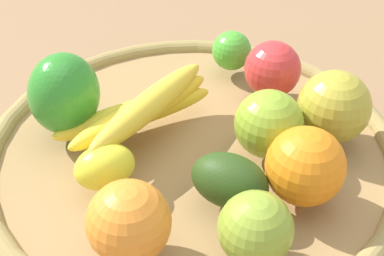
{
  "coord_description": "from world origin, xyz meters",
  "views": [
    {
      "loc": [
        -0.41,
        0.25,
        0.44
      ],
      "look_at": [
        0.0,
        0.0,
        0.06
      ],
      "focal_mm": 53.87,
      "sensor_mm": 36.0,
      "label": 1
    }
  ],
  "objects": [
    {
      "name": "orange_0",
      "position": [
        -0.1,
        0.12,
        0.08
      ],
      "size": [
        0.1,
        0.1,
        0.07
      ],
      "primitive_type": "sphere",
      "rotation": [
        0.0,
        0.0,
        2.16
      ],
      "color": "orange",
      "rests_on": "basket"
    },
    {
      "name": "apple_1",
      "position": [
        -0.07,
        -0.13,
        0.08
      ],
      "size": [
        0.09,
        0.09,
        0.08
      ],
      "primitive_type": "sphere",
      "rotation": [
        0.0,
        0.0,
        4.93
      ],
      "color": "#AEA130",
      "rests_on": "basket"
    },
    {
      "name": "lemon_0",
      "position": [
        -0.01,
        0.11,
        0.06
      ],
      "size": [
        0.05,
        0.06,
        0.05
      ],
      "primitive_type": "ellipsoid",
      "rotation": [
        0.0,
        0.0,
        1.47
      ],
      "color": "yellow",
      "rests_on": "basket"
    },
    {
      "name": "bell_pepper",
      "position": [
        0.09,
        0.1,
        0.08
      ],
      "size": [
        0.1,
        0.1,
        0.09
      ],
      "primitive_type": "ellipsoid",
      "rotation": [
        0.0,
        0.0,
        1.99
      ],
      "color": "#2F8929",
      "rests_on": "basket"
    },
    {
      "name": "apple_0",
      "position": [
        -0.05,
        -0.06,
        0.07
      ],
      "size": [
        0.1,
        0.1,
        0.07
      ],
      "primitive_type": "sphere",
      "rotation": [
        0.0,
        0.0,
        3.68
      ],
      "color": "#8AAE2D",
      "rests_on": "basket"
    },
    {
      "name": "orange_1",
      "position": [
        -0.12,
        -0.05,
        0.08
      ],
      "size": [
        0.08,
        0.08,
        0.08
      ],
      "primitive_type": "sphere",
      "rotation": [
        0.0,
        0.0,
        4.6
      ],
      "color": "orange",
      "rests_on": "basket"
    },
    {
      "name": "ground_plane",
      "position": [
        0.0,
        0.0,
        0.0
      ],
      "size": [
        2.4,
        2.4,
        0.0
      ],
      "primitive_type": "plane",
      "color": "#936D49",
      "rests_on": "ground"
    },
    {
      "name": "apple_2",
      "position": [
        0.03,
        -0.13,
        0.07
      ],
      "size": [
        0.09,
        0.09,
        0.07
      ],
      "primitive_type": "sphere",
      "rotation": [
        0.0,
        0.0,
        0.61
      ],
      "color": "red",
      "rests_on": "basket"
    },
    {
      "name": "basket",
      "position": [
        0.0,
        0.0,
        0.02
      ],
      "size": [
        0.46,
        0.46,
        0.04
      ],
      "color": "#A17C4A",
      "rests_on": "ground_plane"
    },
    {
      "name": "banana_bunch",
      "position": [
        0.05,
        0.04,
        0.07
      ],
      "size": [
        0.1,
        0.19,
        0.06
      ],
      "color": "yellow",
      "rests_on": "basket"
    },
    {
      "name": "avocado",
      "position": [
        -0.09,
        0.02,
        0.06
      ],
      "size": [
        0.09,
        0.08,
        0.05
      ],
      "primitive_type": "ellipsoid",
      "rotation": [
        0.0,
        0.0,
        3.69
      ],
      "color": "#294415",
      "rests_on": "basket"
    },
    {
      "name": "apple_3",
      "position": [
        -0.16,
        0.03,
        0.07
      ],
      "size": [
        0.09,
        0.09,
        0.07
      ],
      "primitive_type": "sphere",
      "rotation": [
        0.0,
        0.0,
        2.45
      ],
      "color": "#8AA631",
      "rests_on": "basket"
    },
    {
      "name": "lime_0",
      "position": [
        0.1,
        -0.12,
        0.06
      ],
      "size": [
        0.07,
        0.07,
        0.05
      ],
      "primitive_type": "sphere",
      "rotation": [
        0.0,
        0.0,
        3.6
      ],
      "color": "green",
      "rests_on": "basket"
    }
  ]
}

